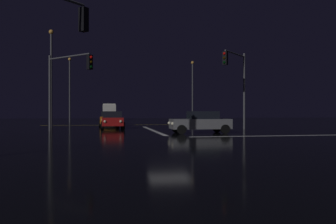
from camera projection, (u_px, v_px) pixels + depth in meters
name	position (u px, v px, depth m)	size (l,w,h in m)	color
ground	(170.00, 138.00, 20.42)	(120.00, 120.00, 0.10)	black
stop_line_north	(153.00, 130.00, 28.10)	(0.35, 13.31, 0.01)	white
centre_line_ns	(139.00, 125.00, 39.51)	(22.00, 0.15, 0.01)	yellow
crosswalk_bar_east	(290.00, 136.00, 21.81)	(13.31, 0.40, 0.01)	white
sedan_red	(112.00, 120.00, 30.43)	(2.02, 4.33, 1.57)	maroon
sedan_orange	(109.00, 119.00, 35.66)	(2.02, 4.33, 1.57)	#C66014
sedan_black	(109.00, 118.00, 41.74)	(2.02, 4.33, 1.57)	black
sedan_green	(109.00, 117.00, 47.52)	(2.02, 4.33, 1.57)	#14512D
sedan_white	(109.00, 116.00, 53.87)	(2.02, 4.33, 1.57)	silver
sedan_blue	(107.00, 116.00, 59.85)	(2.02, 4.33, 1.57)	navy
box_truck	(109.00, 111.00, 66.57)	(2.68, 8.28, 3.08)	beige
sedan_gray_crossing	(201.00, 122.00, 24.20)	(4.33, 2.02, 1.57)	slate
traffic_signal_ne	(237.00, 76.00, 28.62)	(3.05, 3.05, 6.67)	#4C4C51
traffic_signal_nw	(66.00, 77.00, 25.89)	(3.58, 3.58, 6.01)	#4C4C51
traffic_signal_sw	(24.00, 31.00, 12.61)	(3.80, 3.80, 6.52)	#4C4C51
streetlamp_left_near	(51.00, 71.00, 32.04)	(0.44, 0.44, 9.27)	#424247
streetlamp_left_far	(70.00, 85.00, 47.79)	(0.44, 0.44, 9.13)	#424247
streetlamp_right_far	(193.00, 87.00, 50.92)	(0.44, 0.44, 9.10)	#424247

